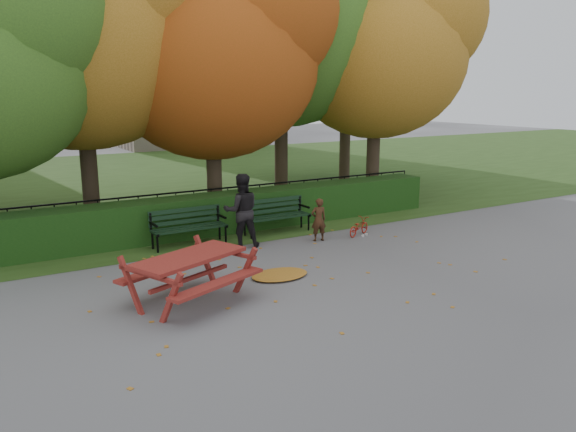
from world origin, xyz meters
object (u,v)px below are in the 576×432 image
adult (241,211)px  bench_left (188,224)px  tree_b (94,19)px  bicycle (359,227)px  child (319,220)px  tree_e (389,44)px  tree_d (295,14)px  tree_g (357,46)px  picnic_table (190,266)px  bench_right (275,213)px  tree_c (225,46)px

adult → bench_left: bearing=-21.4°
tree_b → bench_left: 5.87m
bench_left → bicycle: (4.07, -1.37, -0.29)m
bench_left → child: 3.16m
tree_b → tree_e: 9.03m
tree_b → bicycle: size_ratio=10.13×
tree_d → tree_g: 5.16m
tree_d → child: tree_d is taller
bench_left → tree_e: bearing=14.8°
bench_left → picnic_table: size_ratio=0.73×
tree_b → tree_d: 6.37m
child → adult: 1.95m
bench_left → child: child is taller
picnic_table → tree_b: bearing=66.5°
bicycle → tree_e: bearing=-69.5°
child → adult: (-1.86, 0.48, 0.34)m
bench_right → child: bearing=-68.9°
tree_c → bench_right: (0.27, -2.26, -4.30)m
tree_e → picnic_table: 11.63m
child → bench_right: bearing=-56.0°
picnic_table → bicycle: (5.41, 2.20, -0.44)m
tree_c → tree_g: tree_g is taller
tree_e → child: tree_e is taller
tree_e → tree_g: size_ratio=0.95×
tree_g → picnic_table: size_ratio=3.48×
tree_b → tree_g: (10.78, 3.02, -0.03)m
tree_e → picnic_table: size_ratio=3.32×
tree_g → bicycle: tree_g is taller
tree_b → child: (4.03, -4.32, -4.87)m
tree_g → bicycle: 10.61m
tree_c → picnic_table: tree_c is taller
tree_c → child: tree_c is taller
tree_g → bicycle: bearing=-126.8°
adult → bicycle: adult is taller
tree_c → bicycle: tree_c is taller
tree_e → adult: bearing=-157.1°
bench_right → picnic_table: 5.17m
bench_right → tree_b: bearing=139.3°
tree_c → bicycle: 6.17m
bicycle → picnic_table: bearing=90.2°
bench_left → tree_b: bearing=110.6°
tree_e → tree_c: bearing=178.1°
tree_e → adult: 8.49m
tree_d → bench_right: size_ratio=5.32×
bench_left → child: size_ratio=1.69×
tree_c → tree_g: 8.43m
tree_e → bench_left: bearing=-165.2°
tree_b → adult: tree_b is taller
tree_e → picnic_table: tree_e is taller
adult → tree_e: bearing=-140.6°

